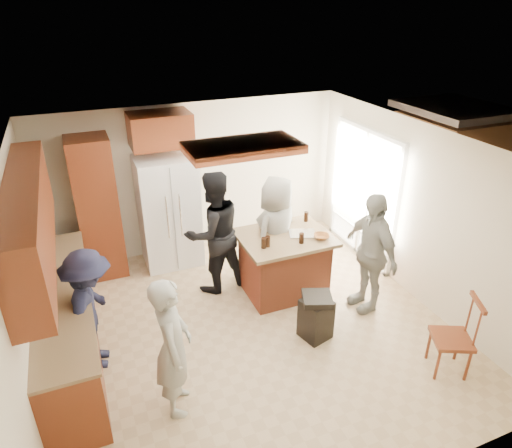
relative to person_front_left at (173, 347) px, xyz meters
name	(u,v)px	position (x,y,z in m)	size (l,w,h in m)	color
room_shell	(435,181)	(5.56, 2.51, 0.06)	(8.00, 5.20, 5.00)	tan
person_front_left	(173,347)	(0.00, 0.00, 0.00)	(0.58, 0.43, 1.60)	#9B9C94
person_behind_left	(214,233)	(1.06, 1.99, 0.12)	(0.90, 0.56, 1.85)	black
person_behind_right	(277,233)	(1.95, 1.76, 0.06)	(0.84, 0.55, 1.72)	gray
person_side_right	(370,253)	(2.88, 0.74, 0.06)	(1.01, 0.52, 1.73)	gray
person_counter	(92,310)	(-0.71, 1.00, -0.04)	(0.98, 0.46, 1.52)	black
left_cabinetry	(55,290)	(-1.06, 1.27, 0.15)	(0.64, 3.00, 2.30)	maroon
back_wall_units	(113,189)	(-0.15, 3.07, 0.58)	(1.80, 0.60, 2.45)	maroon
refrigerator	(169,212)	(0.63, 2.99, 0.10)	(0.90, 0.76, 1.80)	white
kitchen_island	(284,263)	(1.96, 1.50, -0.33)	(1.28, 1.03, 0.93)	#984227
island_items	(299,234)	(2.14, 1.40, 0.17)	(1.03, 0.73, 0.15)	silver
trash_bin	(316,316)	(1.90, 0.42, -0.48)	(0.47, 0.47, 0.63)	black
spindle_chair	(453,339)	(3.07, -0.69, -0.35)	(0.56, 0.56, 0.99)	maroon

